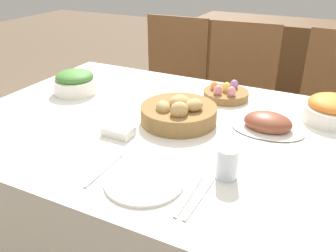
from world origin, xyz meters
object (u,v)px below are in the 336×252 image
at_px(bread_basket, 179,112).
at_px(carrot_bowl, 332,109).
at_px(spoon, 199,199).
at_px(drinking_cup, 227,163).
at_px(fork, 104,170).
at_px(butter_dish, 118,131).
at_px(chair_far_left, 170,91).
at_px(chair_far_center, 236,102).
at_px(green_salad_bowl, 75,82).
at_px(ham_platter, 268,124).
at_px(egg_basket, 226,93).
at_px(dinner_plate, 144,181).
at_px(chair_far_right, 332,119).
at_px(sideboard, 289,77).
at_px(knife, 189,196).

relative_size(bread_basket, carrot_bowl, 1.35).
xyz_separation_m(spoon, drinking_cup, (0.03, 0.13, 0.05)).
relative_size(fork, butter_dish, 1.77).
bearing_deg(chair_far_left, chair_far_center, -2.26).
bearing_deg(green_salad_bowl, chair_far_center, 54.48).
xyz_separation_m(ham_platter, spoon, (-0.07, -0.50, -0.02)).
distance_m(chair_far_center, green_salad_bowl, 1.01).
bearing_deg(fork, spoon, -1.30).
distance_m(drinking_cup, butter_dish, 0.44).
bearing_deg(egg_basket, dinner_plate, -90.53).
distance_m(ham_platter, spoon, 0.50).
height_order(dinner_plate, butter_dish, butter_dish).
height_order(chair_far_right, green_salad_bowl, chair_far_right).
distance_m(sideboard, spoon, 2.19).
bearing_deg(chair_far_right, egg_basket, -123.98).
bearing_deg(ham_platter, chair_far_left, 135.27).
bearing_deg(chair_far_left, dinner_plate, -69.28).
relative_size(chair_far_left, butter_dish, 8.90).
distance_m(bread_basket, drinking_cup, 0.39).
height_order(chair_far_center, drinking_cup, chair_far_center).
xyz_separation_m(carrot_bowl, spoon, (-0.28, -0.68, -0.05)).
height_order(chair_far_right, spoon, chair_far_right).
relative_size(bread_basket, green_salad_bowl, 1.45).
xyz_separation_m(green_salad_bowl, carrot_bowl, (1.09, 0.20, -0.00)).
bearing_deg(butter_dish, dinner_plate, -42.83).
distance_m(chair_far_center, ham_platter, 0.88).
xyz_separation_m(drinking_cup, butter_dish, (-0.43, 0.08, -0.03)).
height_order(bread_basket, carrot_bowl, bread_basket).
distance_m(sideboard, drinking_cup, 2.06).
xyz_separation_m(chair_far_left, ham_platter, (0.78, -0.77, 0.26)).
relative_size(ham_platter, knife, 1.39).
relative_size(chair_far_left, dinner_plate, 4.23).
distance_m(egg_basket, green_salad_bowl, 0.69).
relative_size(sideboard, spoon, 7.75).
relative_size(egg_basket, green_salad_bowl, 0.99).
height_order(fork, drinking_cup, drinking_cup).
relative_size(dinner_plate, butter_dish, 2.10).
distance_m(chair_far_right, fork, 1.42).
relative_size(spoon, drinking_cup, 2.04).
bearing_deg(chair_far_right, chair_far_left, -174.33).
distance_m(bread_basket, knife, 0.46).
relative_size(sideboard, drinking_cup, 15.84).
relative_size(chair_far_left, ham_platter, 3.60).
height_order(egg_basket, fork, egg_basket).
relative_size(ham_platter, butter_dish, 2.47).
distance_m(bread_basket, fork, 0.41).
distance_m(chair_far_right, knife, 1.33).
height_order(sideboard, carrot_bowl, sideboard).
xyz_separation_m(dinner_plate, knife, (0.14, 0.00, -0.00)).
height_order(carrot_bowl, spoon, carrot_bowl).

